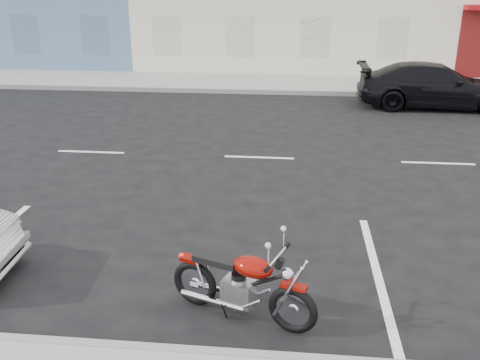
% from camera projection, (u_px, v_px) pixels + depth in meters
% --- Properties ---
extents(ground, '(120.00, 120.00, 0.00)m').
position_uv_depth(ground, '(347.00, 160.00, 12.09)').
color(ground, black).
rests_on(ground, ground).
extents(sidewalk_far, '(80.00, 3.40, 0.15)m').
position_uv_depth(sidewalk_far, '(197.00, 82.00, 20.62)').
color(sidewalk_far, gray).
rests_on(sidewalk_far, ground).
extents(curb_far, '(80.00, 0.12, 0.16)m').
position_uv_depth(curb_far, '(189.00, 90.00, 19.04)').
color(curb_far, gray).
rests_on(curb_far, ground).
extents(motorcycle, '(1.83, 0.87, 0.96)m').
position_uv_depth(motorcycle, '(295.00, 300.00, 6.12)').
color(motorcycle, black).
rests_on(motorcycle, ground).
extents(car_far, '(4.77, 2.00, 1.38)m').
position_uv_depth(car_far, '(434.00, 86.00, 16.73)').
color(car_far, black).
rests_on(car_far, ground).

